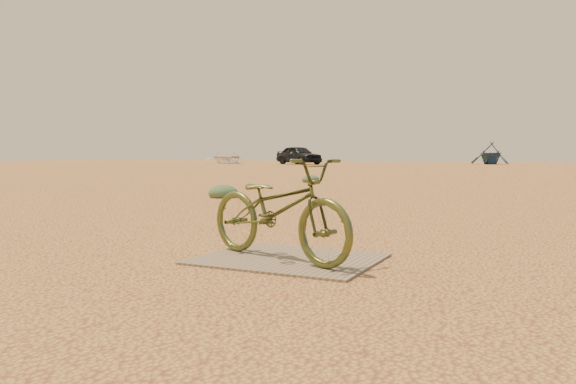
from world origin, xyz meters
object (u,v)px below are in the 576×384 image
at_px(plywood_board, 288,259).
at_px(boat_far_left, 491,153).
at_px(boat_near_left, 227,158).
at_px(bicycle, 278,209).
at_px(car, 299,155).

bearing_deg(plywood_board, boat_far_left, 94.06).
relative_size(plywood_board, boat_near_left, 0.30).
xyz_separation_m(boat_near_left, boat_far_left, (23.32, 6.63, 0.44)).
bearing_deg(plywood_board, bicycle, -121.37).
xyz_separation_m(bicycle, boat_far_left, (-3.34, 48.01, 0.50)).
bearing_deg(boat_far_left, bicycle, -75.31).
bearing_deg(boat_near_left, car, -46.24).
bearing_deg(boat_near_left, bicycle, -95.54).
bearing_deg(plywood_board, boat_near_left, 122.91).
distance_m(car, boat_far_left, 17.02).
height_order(plywood_board, car, car).
bearing_deg(bicycle, boat_far_left, 23.18).
height_order(bicycle, boat_near_left, boat_near_left).
xyz_separation_m(car, boat_near_left, (-8.18, 1.14, -0.26)).
distance_m(bicycle, boat_far_left, 48.13).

